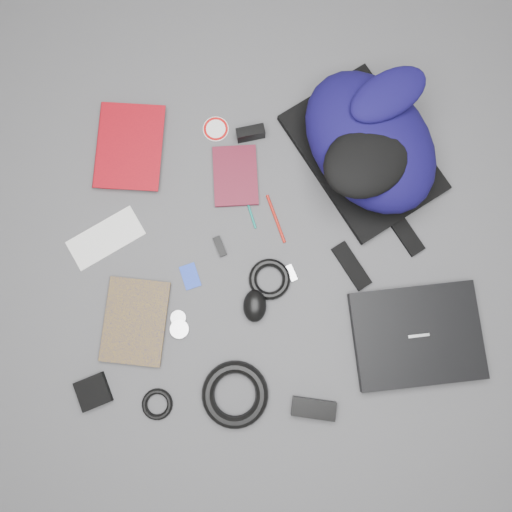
{
  "coord_description": "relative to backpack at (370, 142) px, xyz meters",
  "views": [
    {
      "loc": [
        -0.03,
        -0.2,
        1.5
      ],
      "look_at": [
        0.0,
        0.0,
        0.02
      ],
      "focal_mm": 35.0,
      "sensor_mm": 36.0,
      "label": 1
    }
  ],
  "objects": [
    {
      "name": "power_cord_coil",
      "position": [
        -0.48,
        -0.67,
        -0.09
      ],
      "size": [
        0.23,
        0.23,
        0.04
      ],
      "primitive_type": "torus",
      "rotation": [
        0.0,
        0.0,
        0.21
      ],
      "color": "black",
      "rests_on": "ground"
    },
    {
      "name": "cable_coil",
      "position": [
        -0.34,
        -0.35,
        -0.1
      ],
      "size": [
        0.13,
        0.13,
        0.02
      ],
      "primitive_type": "torus",
      "rotation": [
        0.0,
        0.0,
        0.05
      ],
      "color": "black",
      "rests_on": "ground"
    },
    {
      "name": "power_brick",
      "position": [
        -0.26,
        -0.74,
        -0.09
      ],
      "size": [
        0.14,
        0.08,
        0.03
      ],
      "primitive_type": "cube",
      "rotation": [
        0.0,
        0.0,
        -0.26
      ],
      "color": "black",
      "rests_on": "ground"
    },
    {
      "name": "id_badge",
      "position": [
        -0.57,
        -0.31,
        -0.11
      ],
      "size": [
        0.06,
        0.08,
        0.0
      ],
      "primitive_type": "cube",
      "rotation": [
        0.0,
        0.0,
        0.2
      ],
      "color": "#1938BD",
      "rests_on": "ground"
    },
    {
      "name": "ground",
      "position": [
        -0.37,
        -0.28,
        -0.11
      ],
      "size": [
        4.0,
        4.0,
        0.0
      ],
      "primitive_type": "plane",
      "color": "#4F4F51",
      "rests_on": "ground"
    },
    {
      "name": "pen_red",
      "position": [
        -0.29,
        -0.17,
        -0.1
      ],
      "size": [
        0.04,
        0.15,
        0.01
      ],
      "primitive_type": "cylinder",
      "rotation": [
        1.57,
        0.0,
        0.22
      ],
      "color": "#B2170D",
      "rests_on": "ground"
    },
    {
      "name": "pouch",
      "position": [
        -0.89,
        -0.61,
        -0.1
      ],
      "size": [
        0.11,
        0.11,
        0.02
      ],
      "primitive_type": "cube",
      "rotation": [
        0.0,
        0.0,
        0.26
      ],
      "color": "black",
      "rests_on": "ground"
    },
    {
      "name": "comic_book",
      "position": [
        -0.84,
        -0.41,
        -0.1
      ],
      "size": [
        0.24,
        0.29,
        0.02
      ],
      "primitive_type": "imported",
      "rotation": [
        0.0,
        0.0,
        -0.23
      ],
      "color": "#AB830C",
      "rests_on": "ground"
    },
    {
      "name": "usb_black",
      "position": [
        -0.47,
        -0.23,
        -0.1
      ],
      "size": [
        0.04,
        0.07,
        0.01
      ],
      "primitive_type": "cube",
      "rotation": [
        0.0,
        0.0,
        0.26
      ],
      "color": "black",
      "rests_on": "ground"
    },
    {
      "name": "headphone_left",
      "position": [
        -0.62,
        -0.47,
        -0.1
      ],
      "size": [
        0.07,
        0.07,
        0.01
      ],
      "primitive_type": "cylinder",
      "rotation": [
        0.0,
        0.0,
        -0.21
      ],
      "color": "silver",
      "rests_on": "ground"
    },
    {
      "name": "compact_camera",
      "position": [
        -0.34,
        0.1,
        -0.08
      ],
      "size": [
        0.09,
        0.04,
        0.05
      ],
      "primitive_type": "cube",
      "rotation": [
        0.0,
        0.0,
        0.08
      ],
      "color": "black",
      "rests_on": "ground"
    },
    {
      "name": "dvd_case",
      "position": [
        -0.4,
        -0.02,
        -0.1
      ],
      "size": [
        0.15,
        0.2,
        0.01
      ],
      "primitive_type": "cube",
      "rotation": [
        0.0,
        0.0,
        -0.07
      ],
      "color": "#4B0E1B",
      "rests_on": "ground"
    },
    {
      "name": "headphone_right",
      "position": [
        -0.62,
        -0.43,
        -0.1
      ],
      "size": [
        0.05,
        0.05,
        0.01
      ],
      "primitive_type": "cylinder",
      "rotation": [
        0.0,
        0.0,
        -0.15
      ],
      "color": "#A4A4A6",
      "rests_on": "ground"
    },
    {
      "name": "backpack",
      "position": [
        0.0,
        0.0,
        0.0
      ],
      "size": [
        0.54,
        0.62,
        0.22
      ],
      "primitive_type": null,
      "rotation": [
        0.0,
        0.0,
        0.44
      ],
      "color": "#0B0834",
      "rests_on": "ground"
    },
    {
      "name": "earbud_coil",
      "position": [
        -0.71,
        -0.67,
        -0.1
      ],
      "size": [
        0.11,
        0.11,
        0.02
      ],
      "primitive_type": "torus",
      "rotation": [
        0.0,
        0.0,
        -0.21
      ],
      "color": "black",
      "rests_on": "ground"
    },
    {
      "name": "mouse",
      "position": [
        -0.39,
        -0.43,
        -0.08
      ],
      "size": [
        0.08,
        0.11,
        0.05
      ],
      "primitive_type": "ellipsoid",
      "rotation": [
        0.0,
        0.0,
        -0.15
      ],
      "color": "black",
      "rests_on": "ground"
    },
    {
      "name": "sticker_disc",
      "position": [
        -0.44,
        0.14,
        -0.11
      ],
      "size": [
        0.09,
        0.09,
        0.0
      ],
      "primitive_type": "cylinder",
      "rotation": [
        0.0,
        0.0,
        -0.09
      ],
      "color": "white",
      "rests_on": "ground"
    },
    {
      "name": "laptop",
      "position": [
        0.07,
        -0.57,
        -0.09
      ],
      "size": [
        0.37,
        0.29,
        0.04
      ],
      "primitive_type": "cube",
      "rotation": [
        0.0,
        0.0,
        -0.02
      ],
      "color": "black",
      "rests_on": "ground"
    },
    {
      "name": "envelope",
      "position": [
        -0.82,
        -0.16,
        -0.11
      ],
      "size": [
        0.25,
        0.18,
        0.0
      ],
      "primitive_type": "cube",
      "rotation": [
        0.0,
        0.0,
        0.41
      ],
      "color": "white",
      "rests_on": "ground"
    },
    {
      "name": "textbook_red",
      "position": [
        -0.82,
        0.13,
        -0.09
      ],
      "size": [
        0.25,
        0.31,
        0.03
      ],
      "primitive_type": "imported",
      "rotation": [
        0.0,
        0.0,
        -0.19
      ],
      "color": "maroon",
      "rests_on": "ground"
    },
    {
      "name": "pen_teal",
      "position": [
        -0.37,
        -0.13,
        -0.1
      ],
      "size": [
        0.03,
        0.12,
        0.01
      ],
      "primitive_type": "cylinder",
      "rotation": [
        1.57,
        0.0,
        0.17
      ],
      "color": "#0D7A6B",
      "rests_on": "ground"
    },
    {
      "name": "usb_silver",
      "position": [
        -0.27,
        -0.34,
        -0.1
      ],
      "size": [
        0.03,
        0.05,
        0.01
      ],
      "primitive_type": "cube",
      "rotation": [
        0.0,
        0.0,
        0.28
      ],
      "color": "silver",
      "rests_on": "ground"
    }
  ]
}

